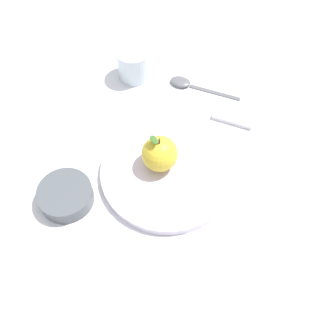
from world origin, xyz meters
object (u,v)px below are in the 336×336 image
(cup, at_px, (134,62))
(spoon, at_px, (188,84))
(side_bowl, at_px, (65,195))
(apple, at_px, (160,154))
(knife, at_px, (211,115))
(dinner_plate, at_px, (168,171))

(cup, height_order, spoon, cup)
(spoon, bearing_deg, side_bowl, 58.32)
(spoon, bearing_deg, cup, -8.23)
(apple, distance_m, side_bowl, 0.19)
(side_bowl, distance_m, knife, 0.35)
(dinner_plate, xyz_separation_m, apple, (0.02, -0.01, 0.04))
(cup, distance_m, knife, 0.22)
(dinner_plate, relative_size, side_bowl, 2.57)
(side_bowl, distance_m, cup, 0.35)
(apple, distance_m, knife, 0.18)
(apple, height_order, spoon, apple)
(cup, bearing_deg, spoon, 171.77)
(dinner_plate, distance_m, spoon, 0.24)
(spoon, bearing_deg, dinner_plate, 86.22)
(cup, height_order, knife, cup)
(apple, distance_m, cup, 0.27)
(dinner_plate, bearing_deg, apple, -29.50)
(side_bowl, height_order, cup, cup)
(side_bowl, height_order, knife, side_bowl)
(dinner_plate, xyz_separation_m, knife, (-0.07, -0.16, -0.01))
(dinner_plate, bearing_deg, spoon, -93.78)
(apple, bearing_deg, side_bowl, 28.83)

